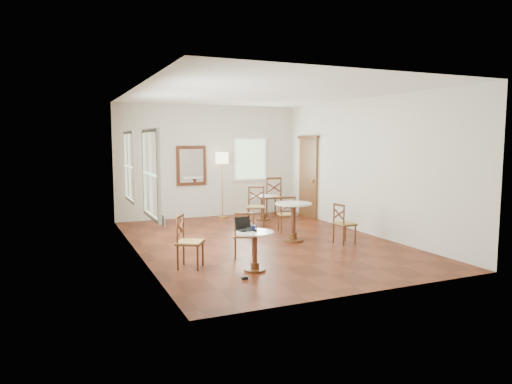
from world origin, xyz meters
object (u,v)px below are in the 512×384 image
chair_mid_b (344,224)px  water_glass (248,230)px  floor_lamp (222,162)px  mouse (255,231)px  laptop (245,227)px  chair_near_b (189,242)px  chair_back_b (256,206)px  chair_near_a (244,235)px  chair_back_a (271,197)px  cafe_table_mid (293,218)px  cafe_table_back (263,205)px  navy_mug (253,228)px  cafe_table_near (255,247)px  chair_mid_a (287,214)px  power_adapter (245,278)px

chair_mid_b → water_glass: (-2.56, -1.15, 0.27)m
floor_lamp → mouse: size_ratio=21.20×
water_glass → laptop: bearing=80.9°
chair_near_b → water_glass: bearing=-97.9°
chair_back_b → laptop: bearing=-90.6°
chair_mid_b → floor_lamp: bearing=10.8°
chair_near_a → chair_back_a: 4.59m
cafe_table_mid → mouse: 2.32m
cafe_table_back → navy_mug: navy_mug is taller
cafe_table_near → chair_mid_b: (2.43, 1.10, 0.01)m
floor_lamp → water_glass: size_ratio=20.36×
cafe_table_mid → chair_near_a: (-1.44, -0.85, -0.08)m
chair_near_a → mouse: chair_near_a is taller
chair_mid_a → laptop: bearing=64.2°
water_glass → chair_mid_a: bearing=52.0°
floor_lamp → power_adapter: floor_lamp is taller
cafe_table_near → laptop: size_ratio=1.98×
laptop → water_glass: bearing=-110.0°
cafe_table_back → floor_lamp: (-0.85, 0.78, 1.09)m
mouse → water_glass: water_glass is taller
chair_near_a → floor_lamp: floor_lamp is taller
cafe_table_back → chair_near_a: 3.93m
chair_mid_b → chair_back_a: bearing=-8.1°
cafe_table_near → cafe_table_mid: 2.32m
chair_near_b → laptop: chair_near_b is taller
cafe_table_back → water_glass: (-2.22, -4.31, 0.28)m
water_glass → chair_near_b: bearing=140.7°
floor_lamp → cafe_table_mid: bearing=-83.8°
cafe_table_back → floor_lamp: size_ratio=0.37×
cafe_table_near → power_adapter: size_ratio=7.11×
chair_mid_a → cafe_table_near: bearing=67.8°
chair_back_a → navy_mug: (-2.54, -4.65, 0.14)m
chair_mid_a → chair_near_b: bearing=49.2°
chair_mid_a → navy_mug: size_ratio=7.69×
cafe_table_back → mouse: bearing=-116.0°
chair_near_a → chair_mid_b: 2.29m
chair_near_b → mouse: chair_near_b is taller
cafe_table_back → chair_back_a: (0.47, 0.49, 0.14)m
chair_mid_a → cafe_table_back: bearing=-82.2°
cafe_table_near → cafe_table_back: bearing=64.0°
floor_lamp → laptop: floor_lamp is taller
chair_near_a → chair_back_b: size_ratio=0.87×
cafe_table_back → floor_lamp: 1.59m
chair_mid_b → mouse: 2.67m
cafe_table_mid → chair_mid_b: chair_mid_b is taller
navy_mug → water_glass: bearing=-135.7°
laptop → navy_mug: (0.11, -0.09, -0.01)m
cafe_table_near → power_adapter: bearing=-131.5°
mouse → chair_mid_a: bearing=50.2°
cafe_table_mid → chair_back_a: (0.96, 3.06, 0.04)m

